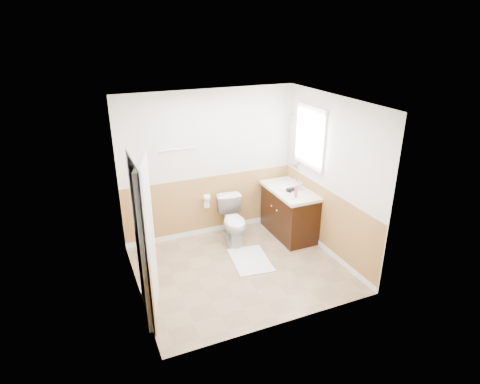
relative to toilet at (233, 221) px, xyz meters
name	(u,v)px	position (x,y,z in m)	size (l,w,h in m)	color
floor	(240,269)	(-0.23, -0.84, -0.38)	(3.00, 3.00, 0.00)	#8C7051
ceiling	(241,103)	(-0.23, -0.84, 2.12)	(3.00, 3.00, 0.00)	white
wall_back	(210,165)	(-0.23, 0.46, 0.87)	(3.00, 3.00, 0.00)	silver
wall_front	(286,234)	(-0.23, -2.14, 0.87)	(3.00, 3.00, 0.00)	silver
wall_left	(131,211)	(-1.73, -0.84, 0.87)	(3.00, 3.00, 0.00)	silver
wall_right	(330,178)	(1.27, -0.84, 0.87)	(3.00, 3.00, 0.00)	silver
wainscot_back	(211,206)	(-0.23, 0.45, 0.12)	(3.00, 3.00, 0.00)	#A57D42
wainscot_front	(283,289)	(-0.23, -2.13, 0.12)	(3.00, 3.00, 0.00)	#A57D42
wainscot_left	(138,262)	(-1.72, -0.84, 0.12)	(2.60, 2.60, 0.00)	#A57D42
wainscot_right	(326,222)	(1.26, -0.84, 0.12)	(2.60, 2.60, 0.00)	#A57D42
toilet	(233,221)	(0.00, 0.00, 0.00)	(0.42, 0.74, 0.75)	silver
bath_mat	(250,260)	(0.00, -0.69, -0.37)	(0.55, 0.80, 0.02)	white
vanity_cabinet	(289,213)	(0.98, -0.15, 0.02)	(0.55, 1.10, 0.80)	black
vanity_knob_left	(277,211)	(0.68, -0.25, 0.17)	(0.03, 0.03, 0.03)	white
vanity_knob_right	(271,206)	(0.68, -0.05, 0.17)	(0.03, 0.03, 0.03)	#BBBAC1
countertop	(290,191)	(0.97, -0.15, 0.45)	(0.60, 1.15, 0.05)	white
sink_basin	(286,186)	(0.98, 0.00, 0.48)	(0.36, 0.36, 0.02)	white
faucet	(295,181)	(1.16, 0.00, 0.54)	(0.02, 0.02, 0.14)	#B6B6BD
lotion_bottle	(296,191)	(0.88, -0.49, 0.58)	(0.05, 0.05, 0.22)	#F03E68
soap_dispenser	(299,184)	(1.10, -0.23, 0.57)	(0.08, 0.08, 0.18)	#97A0AA
hair_dryer_body	(291,189)	(0.93, -0.24, 0.51)	(0.07, 0.07, 0.14)	black
hair_dryer_handle	(290,192)	(0.90, -0.28, 0.48)	(0.03, 0.03, 0.07)	black
mirror_panel	(294,141)	(1.24, 0.26, 1.17)	(0.02, 0.35, 0.90)	silver
window_frame	(310,137)	(1.24, -0.25, 1.37)	(0.04, 0.80, 1.00)	white
window_glass	(311,137)	(1.25, -0.25, 1.37)	(0.01, 0.70, 0.90)	white
door	(148,242)	(-1.63, -1.29, 0.64)	(0.05, 0.80, 2.04)	white
door_frame	(141,243)	(-1.71, -1.29, 0.65)	(0.02, 0.92, 2.10)	white
door_knob	(148,234)	(-1.57, -0.96, 0.57)	(0.06, 0.06, 0.06)	silver
towel_bar	(177,149)	(-0.78, 0.41, 1.22)	(0.02, 0.02, 0.62)	silver
tp_holder_bar	(206,198)	(-0.33, 0.39, 0.32)	(0.02, 0.02, 0.14)	silver
tp_roll	(206,198)	(-0.33, 0.39, 0.32)	(0.11, 0.11, 0.10)	white
tp_sheet	(207,204)	(-0.33, 0.39, 0.21)	(0.10, 0.01, 0.16)	white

